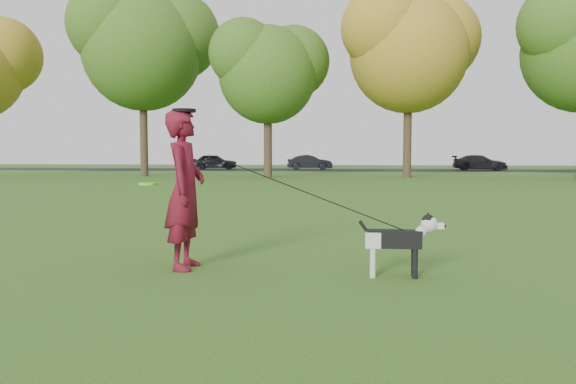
# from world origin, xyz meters

# --- Properties ---
(ground) EXTENTS (120.00, 120.00, 0.00)m
(ground) POSITION_xyz_m (0.00, 0.00, 0.00)
(ground) COLOR #285116
(ground) RESTS_ON ground
(road) EXTENTS (120.00, 7.00, 0.02)m
(road) POSITION_xyz_m (0.00, 40.00, 0.01)
(road) COLOR black
(road) RESTS_ON ground
(man) EXTENTS (0.49, 0.72, 1.95)m
(man) POSITION_xyz_m (-1.12, 0.06, 0.98)
(man) COLOR maroon
(man) RESTS_ON ground
(dog) EXTENTS (0.99, 0.20, 0.75)m
(dog) POSITION_xyz_m (1.47, -0.12, 0.46)
(dog) COLOR black
(dog) RESTS_ON ground
(car_left) EXTENTS (3.99, 2.04, 1.30)m
(car_left) POSITION_xyz_m (-10.82, 40.00, 0.67)
(car_left) COLOR black
(car_left) RESTS_ON road
(car_mid) EXTENTS (3.89, 1.77, 1.24)m
(car_mid) POSITION_xyz_m (-2.72, 40.00, 0.64)
(car_mid) COLOR black
(car_mid) RESTS_ON road
(car_right) EXTENTS (4.34, 1.97, 1.23)m
(car_right) POSITION_xyz_m (11.00, 40.00, 0.64)
(car_right) COLOR #252228
(car_right) RESTS_ON road
(man_held_items) EXTENTS (3.30, 0.32, 1.46)m
(man_held_items) POSITION_xyz_m (0.44, -0.06, 0.94)
(man_held_items) COLOR #58F91F
(man_held_items) RESTS_ON ground
(tree_row) EXTENTS (51.74, 8.86, 12.01)m
(tree_row) POSITION_xyz_m (-1.43, 26.07, 7.41)
(tree_row) COLOR #38281C
(tree_row) RESTS_ON ground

